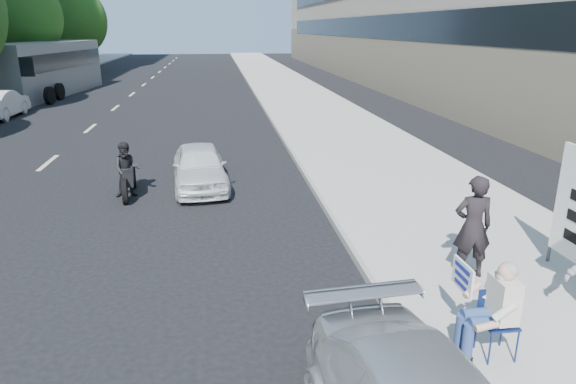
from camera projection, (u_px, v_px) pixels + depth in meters
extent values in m
plane|color=black|center=(276.00, 255.00, 9.87)|extent=(160.00, 160.00, 0.00)
cube|color=#A29F97|center=(306.00, 103.00, 29.23)|extent=(5.00, 120.00, 0.15)
cylinder|color=#382616|center=(33.00, 68.00, 35.93)|extent=(0.30, 0.30, 2.97)
ellipsoid|color=#295516|center=(25.00, 16.00, 34.89)|extent=(4.80, 4.80, 5.52)
cylinder|color=#382616|center=(82.00, 59.00, 49.19)|extent=(0.30, 0.30, 2.62)
ellipsoid|color=#295516|center=(77.00, 21.00, 48.13)|extent=(5.40, 5.40, 6.21)
cylinder|color=navy|center=(490.00, 349.00, 6.35)|extent=(0.02, 0.02, 0.45)
cylinder|color=navy|center=(517.00, 347.00, 6.39)|extent=(0.02, 0.02, 0.45)
cylinder|color=navy|center=(476.00, 333.00, 6.69)|extent=(0.02, 0.02, 0.45)
cylinder|color=navy|center=(502.00, 331.00, 6.73)|extent=(0.02, 0.02, 0.45)
cube|color=navy|center=(498.00, 323.00, 6.47)|extent=(0.40, 0.40, 0.03)
cube|color=navy|center=(492.00, 303.00, 6.59)|extent=(0.40, 0.02, 0.40)
cylinder|color=navy|center=(487.00, 323.00, 6.32)|extent=(0.44, 0.17, 0.17)
cylinder|color=navy|center=(468.00, 341.00, 6.36)|extent=(0.14, 0.14, 0.46)
cube|color=black|center=(461.00, 359.00, 6.43)|extent=(0.26, 0.11, 0.10)
cylinder|color=navy|center=(479.00, 314.00, 6.51)|extent=(0.44, 0.17, 0.17)
cylinder|color=navy|center=(460.00, 332.00, 6.55)|extent=(0.14, 0.14, 0.46)
cube|color=black|center=(454.00, 350.00, 6.62)|extent=(0.26, 0.11, 0.10)
cube|color=beige|center=(503.00, 299.00, 6.36)|extent=(0.26, 0.42, 0.56)
sphere|color=tan|center=(507.00, 272.00, 6.25)|extent=(0.23, 0.23, 0.23)
ellipsoid|color=gray|center=(509.00, 270.00, 6.24)|extent=(0.22, 0.24, 0.19)
ellipsoid|color=gray|center=(500.00, 278.00, 6.26)|extent=(0.10, 0.14, 0.13)
cylinder|color=beige|center=(504.00, 312.00, 6.13)|extent=(0.30, 0.10, 0.25)
cylinder|color=tan|center=(487.00, 326.00, 6.16)|extent=(0.29, 0.09, 0.14)
cylinder|color=beige|center=(488.00, 288.00, 6.59)|extent=(0.26, 0.20, 0.32)
cylinder|color=tan|center=(472.00, 290.00, 6.74)|extent=(0.30, 0.21, 0.18)
cube|color=white|center=(463.00, 276.00, 6.83)|extent=(0.03, 0.55, 0.40)
imported|color=black|center=(473.00, 227.00, 8.48)|extent=(0.69, 0.49, 1.76)
cylinder|color=#4C4C4C|center=(557.00, 203.00, 8.93)|extent=(0.06, 0.06, 2.20)
imported|color=silver|center=(200.00, 166.00, 13.86)|extent=(1.67, 3.56, 1.18)
imported|color=silver|center=(0.00, 104.00, 24.62)|extent=(1.44, 4.09, 1.34)
cylinder|color=black|center=(125.00, 191.00, 12.64)|extent=(0.20, 0.65, 0.64)
cylinder|color=black|center=(133.00, 176.00, 13.96)|extent=(0.20, 0.65, 0.64)
cube|color=black|center=(128.00, 175.00, 13.23)|extent=(0.41, 1.22, 0.35)
imported|color=black|center=(127.00, 170.00, 13.08)|extent=(0.76, 0.63, 1.42)
cube|color=slate|center=(48.00, 69.00, 32.69)|extent=(4.06, 12.23, 3.30)
cube|color=black|center=(25.00, 60.00, 32.36)|extent=(1.58, 11.41, 1.00)
cube|color=black|center=(67.00, 60.00, 32.69)|extent=(1.58, 11.41, 1.00)
cube|color=black|center=(11.00, 67.00, 26.85)|extent=(2.39, 0.38, 1.00)
cylinder|color=black|center=(3.00, 96.00, 28.64)|extent=(0.38, 1.02, 1.00)
cylinder|color=black|center=(49.00, 96.00, 28.96)|extent=(0.38, 1.02, 1.00)
cylinder|color=black|center=(16.00, 92.00, 30.53)|extent=(0.38, 1.02, 1.00)
cylinder|color=black|center=(60.00, 91.00, 30.85)|extent=(0.38, 1.02, 1.00)
cylinder|color=black|center=(47.00, 82.00, 36.18)|extent=(0.38, 1.02, 1.00)
cylinder|color=black|center=(83.00, 82.00, 36.51)|extent=(0.38, 1.02, 1.00)
cylinder|color=black|center=(53.00, 80.00, 37.60)|extent=(0.38, 1.02, 1.00)
cylinder|color=black|center=(88.00, 80.00, 37.92)|extent=(0.38, 1.02, 1.00)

